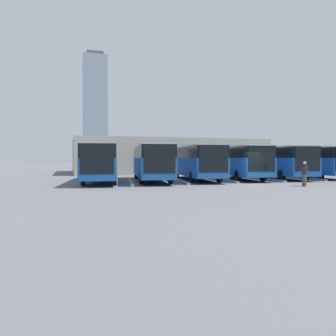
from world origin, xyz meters
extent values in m
plane|color=#5B5B60|center=(0.00, 0.00, 0.00)|extent=(600.00, 600.00, 0.00)
cube|color=#19519E|center=(-10.84, -6.19, 1.25)|extent=(4.22, 11.75, 1.60)
cube|color=black|center=(-10.84, -6.19, 2.54)|extent=(4.16, 11.58, 0.98)
cube|color=silver|center=(-10.84, -6.19, 3.09)|extent=(4.05, 11.28, 0.12)
cylinder|color=black|center=(-9.19, -2.82, 0.50)|extent=(0.44, 1.04, 1.00)
cylinder|color=black|center=(-12.48, -9.55, 0.50)|extent=(0.44, 1.04, 1.00)
cylinder|color=black|center=(-10.22, -9.88, 0.50)|extent=(0.44, 1.04, 1.00)
cube|color=#9E9E99|center=(-8.67, -4.46, 0.07)|extent=(1.28, 7.17, 0.15)
cube|color=#19519E|center=(-6.50, -6.02, 1.25)|extent=(4.22, 11.75, 1.60)
cube|color=black|center=(-6.50, -6.02, 2.54)|extent=(4.16, 11.58, 0.98)
cube|color=black|center=(-5.67, -0.31, 1.99)|extent=(2.26, 0.37, 2.08)
cube|color=#19519E|center=(-5.67, -0.31, 0.67)|extent=(2.45, 0.41, 0.40)
cube|color=silver|center=(-6.50, -6.02, 3.09)|extent=(4.05, 11.28, 0.12)
cylinder|color=black|center=(-7.12, -2.32, 0.50)|extent=(0.44, 1.04, 1.00)
cylinder|color=black|center=(-4.85, -2.65, 0.50)|extent=(0.44, 1.04, 1.00)
cylinder|color=black|center=(-8.15, -9.38, 0.50)|extent=(0.44, 1.04, 1.00)
cylinder|color=black|center=(-5.88, -9.71, 0.50)|extent=(0.44, 1.04, 1.00)
cube|color=#9E9E99|center=(-4.33, -4.29, 0.07)|extent=(1.28, 7.17, 0.15)
cube|color=#19519E|center=(-2.17, -6.15, 1.25)|extent=(4.22, 11.75, 1.60)
cube|color=black|center=(-2.17, -6.15, 2.54)|extent=(4.16, 11.58, 0.98)
cube|color=black|center=(-1.34, -0.44, 1.99)|extent=(2.26, 0.37, 2.08)
cube|color=#19519E|center=(-1.34, -0.44, 0.67)|extent=(2.45, 0.41, 0.40)
cube|color=silver|center=(-2.17, -6.15, 3.09)|extent=(4.05, 11.28, 0.12)
cylinder|color=black|center=(-2.79, -2.46, 0.50)|extent=(0.44, 1.04, 1.00)
cylinder|color=black|center=(-0.52, -2.79, 0.50)|extent=(0.44, 1.04, 1.00)
cylinder|color=black|center=(-3.81, -9.51, 0.50)|extent=(0.44, 1.04, 1.00)
cylinder|color=black|center=(-1.55, -9.84, 0.50)|extent=(0.44, 1.04, 1.00)
cube|color=#9E9E99|center=(0.00, -4.42, 0.07)|extent=(1.28, 7.17, 0.15)
cube|color=#19519E|center=(2.17, -5.89, 1.25)|extent=(4.22, 11.75, 1.60)
cube|color=black|center=(2.17, -5.89, 2.54)|extent=(4.16, 11.58, 0.98)
cube|color=black|center=(3.00, -0.18, 1.99)|extent=(2.26, 0.37, 2.08)
cube|color=#19519E|center=(3.00, -0.18, 0.67)|extent=(2.45, 0.41, 0.40)
cube|color=silver|center=(2.17, -5.89, 3.09)|extent=(4.05, 11.28, 0.12)
cylinder|color=black|center=(1.55, -2.19, 0.50)|extent=(0.44, 1.04, 1.00)
cylinder|color=black|center=(3.81, -2.52, 0.50)|extent=(0.44, 1.04, 1.00)
cylinder|color=black|center=(0.52, -9.25, 0.50)|extent=(0.44, 1.04, 1.00)
cylinder|color=black|center=(2.79, -9.58, 0.50)|extent=(0.44, 1.04, 1.00)
cube|color=#9E9E99|center=(4.33, -4.16, 0.07)|extent=(1.28, 7.17, 0.15)
cube|color=#19519E|center=(6.50, -5.58, 1.25)|extent=(4.22, 11.75, 1.60)
cube|color=black|center=(6.50, -5.58, 2.54)|extent=(4.16, 11.58, 0.98)
cube|color=black|center=(7.33, 0.13, 1.99)|extent=(2.26, 0.37, 2.08)
cube|color=#19519E|center=(7.33, 0.13, 0.67)|extent=(2.45, 0.41, 0.40)
cube|color=silver|center=(6.50, -5.58, 3.09)|extent=(4.05, 11.28, 0.12)
cylinder|color=black|center=(5.88, -1.88, 0.50)|extent=(0.44, 1.04, 1.00)
cylinder|color=black|center=(8.15, -2.21, 0.50)|extent=(0.44, 1.04, 1.00)
cylinder|color=black|center=(4.85, -8.94, 0.50)|extent=(0.44, 1.04, 1.00)
cylinder|color=black|center=(7.12, -9.27, 0.50)|extent=(0.44, 1.04, 1.00)
cube|color=#9E9E99|center=(8.67, -3.85, 0.07)|extent=(1.28, 7.17, 0.15)
cube|color=#19519E|center=(10.84, -5.71, 1.25)|extent=(4.22, 11.75, 1.60)
cube|color=black|center=(10.84, -5.71, 2.54)|extent=(4.16, 11.58, 0.98)
cube|color=black|center=(11.67, -0.01, 1.99)|extent=(2.26, 0.37, 2.08)
cube|color=#19519E|center=(11.67, 0.00, 0.67)|extent=(2.45, 0.41, 0.40)
cube|color=silver|center=(10.84, -5.71, 3.09)|extent=(4.05, 11.28, 0.12)
cylinder|color=black|center=(10.22, -2.02, 0.50)|extent=(0.44, 1.04, 1.00)
cylinder|color=black|center=(12.48, -2.35, 0.50)|extent=(0.44, 1.04, 1.00)
cylinder|color=black|center=(9.19, -9.08, 0.50)|extent=(0.44, 1.04, 1.00)
cylinder|color=black|center=(11.46, -9.41, 0.50)|extent=(0.44, 1.04, 1.00)
cylinder|color=brown|center=(-2.71, 2.79, 0.43)|extent=(0.23, 0.23, 0.87)
cylinder|color=brown|center=(-2.67, 3.00, 0.43)|extent=(0.23, 0.23, 0.87)
cylinder|color=#262628|center=(-2.69, 2.90, 1.21)|extent=(0.46, 0.46, 0.69)
sphere|color=tan|center=(-2.69, 2.90, 1.67)|extent=(0.23, 0.23, 0.23)
cube|color=#A8A399|center=(0.00, -21.99, 2.31)|extent=(25.81, 11.91, 4.62)
cube|color=silver|center=(0.00, -29.45, 4.37)|extent=(25.81, 3.00, 0.24)
cylinder|color=slate|center=(-9.03, -30.55, 2.19)|extent=(0.20, 0.20, 4.37)
cylinder|color=slate|center=(9.03, -30.55, 2.19)|extent=(0.20, 0.20, 4.37)
cube|color=#7F8EA3|center=(-3.49, -195.85, 33.91)|extent=(14.92, 14.92, 67.82)
cube|color=#4C4C51|center=(-3.49, -195.85, 69.02)|extent=(10.44, 10.44, 2.40)
camera|label=1|loc=(13.54, 22.45, 2.02)|focal=35.00mm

